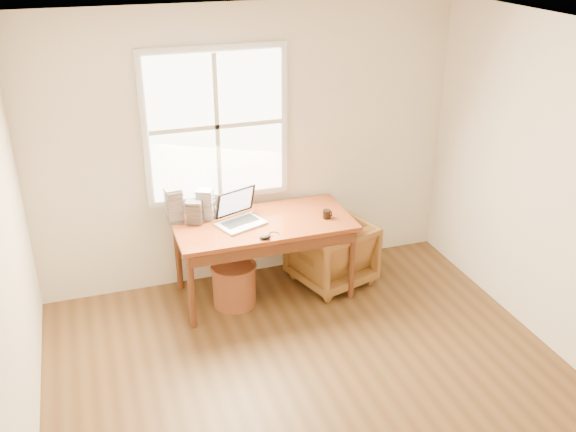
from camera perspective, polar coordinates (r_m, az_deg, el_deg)
name	(u,v)px	position (r m, az deg, el deg)	size (l,w,h in m)	color
room_shell	(330,246)	(4.13, 3.80, -2.67)	(4.04, 4.54, 2.64)	brown
desk	(263,223)	(5.79, -2.22, -0.64)	(1.60, 0.80, 0.04)	brown
armchair	(331,252)	(6.17, 3.85, -3.25)	(0.67, 0.69, 0.63)	brown
wicker_stool	(234,285)	(5.89, -4.80, -6.14)	(0.39, 0.39, 0.39)	brown
laptop	(240,209)	(5.65, -4.25, 0.63)	(0.42, 0.44, 0.31)	silver
mouse	(265,237)	(5.45, -2.06, -1.91)	(0.10, 0.06, 0.03)	black
coffee_mug	(327,214)	(5.83, 3.46, 0.17)	(0.07, 0.07, 0.08)	black
cd_stack_a	(205,204)	(5.82, -7.36, 1.09)	(0.14, 0.13, 0.28)	silver
cd_stack_b	(195,212)	(5.76, -8.29, 0.38)	(0.14, 0.12, 0.21)	#242429
cd_stack_c	(174,205)	(5.79, -10.08, 0.94)	(0.14, 0.12, 0.32)	#A9ABB7
cd_stack_d	(207,208)	(5.87, -7.18, 0.73)	(0.14, 0.12, 0.17)	silver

